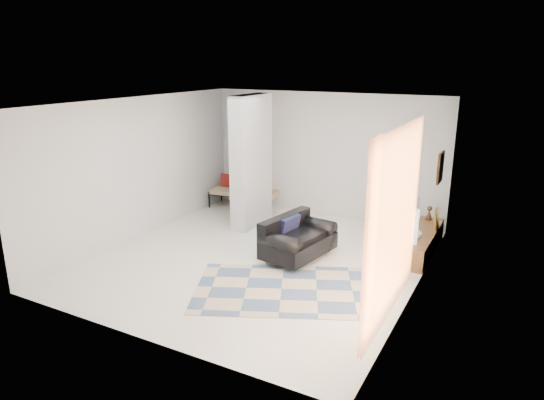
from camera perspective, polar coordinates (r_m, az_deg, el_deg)
The scene contains 17 objects.
floor at distance 8.87m, azimuth -1.44°, elevation -6.93°, with size 6.00×6.00×0.00m, color white.
ceiling at distance 8.19m, azimuth -1.58°, elevation 11.40°, with size 6.00×6.00×0.00m, color white.
wall_back at distance 11.06m, azimuth 6.21°, elevation 5.25°, with size 6.00×6.00×0.00m, color silver.
wall_front at distance 6.11m, azimuth -15.55°, elevation -4.38°, with size 6.00×6.00×0.00m, color silver.
wall_left at distance 10.03m, azimuth -15.33°, elevation 3.63°, with size 6.00×6.00×0.00m, color silver.
wall_right at distance 7.50m, azimuth 17.09°, elevation -0.68°, with size 6.00×6.00×0.00m, color silver.
partition_column at distance 10.31m, azimuth -2.44°, elevation 4.52°, with size 0.35×1.20×2.80m, color #B9BEC1.
hallway_door at distance 12.03m, azimuth -3.24°, elevation 4.36°, with size 0.85×0.06×2.04m, color silver.
curtain at distance 6.43m, azimuth 14.36°, elevation -2.80°, with size 2.55×2.55×0.00m, color #FF8D43.
wall_art at distance 9.07m, azimuth 19.21°, elevation 3.63°, with size 0.04×0.45×0.55m, color #33200E.
media_console at distance 9.51m, azimuth 17.22°, elevation -4.75°, with size 0.45×1.99×0.80m.
loveseat at distance 8.82m, azimuth 2.84°, elevation -4.56°, with size 1.05×1.53×0.76m.
daybed at distance 11.81m, azimuth -3.34°, elevation 1.14°, with size 1.69×0.88×0.77m.
area_rug at distance 7.76m, azimuth 1.12°, elevation -10.43°, with size 2.69×1.79×0.01m, color #C0B092.
cylinder_lamp at distance 8.71m, azimuth 16.47°, elevation -3.06°, with size 0.11×0.11×0.62m, color white.
bronze_figurine at distance 10.17m, azimuth 18.01°, elevation -1.46°, with size 0.14×0.14×0.28m, color #2F2015, non-canonical shape.
vase at distance 9.08m, azimuth 16.61°, elevation -3.65°, with size 0.21×0.21×0.21m, color white.
Camera 1 is at (4.04, -7.09, 3.49)m, focal length 32.00 mm.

